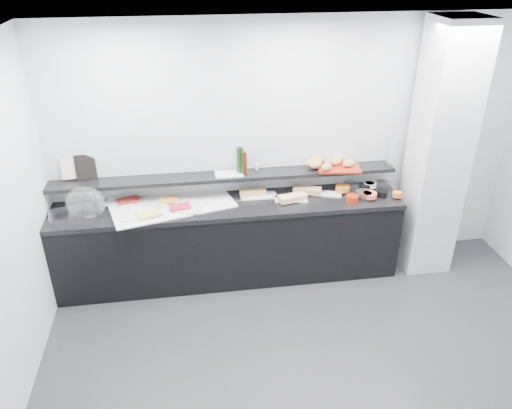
{
  "coord_description": "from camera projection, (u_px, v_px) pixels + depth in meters",
  "views": [
    {
      "loc": [
        -1.1,
        -2.84,
        3.29
      ],
      "look_at": [
        -0.45,
        1.45,
        1.0
      ],
      "focal_mm": 35.0,
      "sensor_mm": 36.0,
      "label": 1
    }
  ],
  "objects": [
    {
      "name": "linen_runner",
      "position": [
        173.0,
        205.0,
        5.09
      ],
      "size": [
        1.33,
        0.87,
        0.01
      ],
      "primitive_type": "cube",
      "rotation": [
        0.0,
        0.0,
        0.26
      ],
      "color": "white",
      "rests_on": "counter_top"
    },
    {
      "name": "ceiling",
      "position": [
        369.0,
        56.0,
        2.91
      ],
      "size": [
        5.0,
        5.0,
        0.0
      ],
      "primitive_type": "plane",
      "color": "white",
      "rests_on": "back_wall"
    },
    {
      "name": "bottle_green_b",
      "position": [
        241.0,
        160.0,
        5.13
      ],
      "size": [
        0.06,
        0.06,
        0.28
      ],
      "primitive_type": "cylinder",
      "rotation": [
        0.0,
        0.0,
        -0.08
      ],
      "color": "black",
      "rests_on": "condiment_tray"
    },
    {
      "name": "bottle_hot",
      "position": [
        245.0,
        165.0,
        5.14
      ],
      "size": [
        0.04,
        0.04,
        0.18
      ],
      "primitive_type": "cylinder",
      "rotation": [
        0.0,
        0.0,
        -0.01
      ],
      "color": "#A3330B",
      "rests_on": "condiment_tray"
    },
    {
      "name": "food_cheese",
      "position": [
        149.0,
        213.0,
        4.87
      ],
      "size": [
        0.26,
        0.22,
        0.02
      ],
      "primitive_type": "cube",
      "rotation": [
        0.0,
        0.0,
        0.38
      ],
      "color": "#E3D158",
      "rests_on": "platter_cheese"
    },
    {
      "name": "cloche_base",
      "position": [
        71.0,
        214.0,
        4.91
      ],
      "size": [
        0.48,
        0.38,
        0.04
      ],
      "primitive_type": "cube",
      "rotation": [
        0.0,
        0.0,
        0.26
      ],
      "color": "silver",
      "rests_on": "counter_top"
    },
    {
      "name": "column",
      "position": [
        439.0,
        153.0,
        5.18
      ],
      "size": [
        0.5,
        0.5,
        2.7
      ],
      "primitive_type": "cube",
      "color": "silver",
      "rests_on": "ground"
    },
    {
      "name": "bottle_brown",
      "position": [
        244.0,
        163.0,
        5.12
      ],
      "size": [
        0.07,
        0.07,
        0.24
      ],
      "primitive_type": "cylinder",
      "rotation": [
        0.0,
        0.0,
        -0.42
      ],
      "color": "#371B0A",
      "rests_on": "condiment_tray"
    },
    {
      "name": "food_meat_a",
      "position": [
        128.0,
        200.0,
        5.12
      ],
      "size": [
        0.25,
        0.2,
        0.02
      ],
      "primitive_type": "cube",
      "rotation": [
        0.0,
        0.0,
        0.29
      ],
      "color": "maroon",
      "rests_on": "platter_meat_a"
    },
    {
      "name": "carafe",
      "position": [
        392.0,
        152.0,
        5.34
      ],
      "size": [
        0.15,
        0.15,
        0.3
      ],
      "primitive_type": "cylinder",
      "rotation": [
        0.0,
        0.0,
        0.38
      ],
      "color": "white",
      "rests_on": "wall_shelf"
    },
    {
      "name": "bread_roll_ne",
      "position": [
        339.0,
        159.0,
        5.4
      ],
      "size": [
        0.14,
        0.1,
        0.08
      ],
      "primitive_type": "ellipsoid",
      "rotation": [
        0.0,
        0.0,
        -0.21
      ],
      "color": "tan",
      "rests_on": "bread_tray"
    },
    {
      "name": "sandwich_food_mid",
      "position": [
        292.0,
        198.0,
        5.16
      ],
      "size": [
        0.31,
        0.17,
        0.06
      ],
      "primitive_type": "cube",
      "rotation": [
        0.0,
        0.0,
        0.22
      ],
      "color": "#DAB272",
      "rests_on": "sandwich_plate_mid"
    },
    {
      "name": "buffet_cabinet",
      "position": [
        230.0,
        243.0,
        5.36
      ],
      "size": [
        3.6,
        0.6,
        0.85
      ],
      "primitive_type": "cube",
      "color": "black",
      "rests_on": "ground"
    },
    {
      "name": "food_salmon",
      "position": [
        168.0,
        200.0,
        5.13
      ],
      "size": [
        0.22,
        0.16,
        0.02
      ],
      "primitive_type": "cube",
      "rotation": [
        0.0,
        0.0,
        0.22
      ],
      "color": "orange",
      "rests_on": "platter_salmon"
    },
    {
      "name": "bread_roll_n",
      "position": [
        318.0,
        160.0,
        5.36
      ],
      "size": [
        0.14,
        0.09,
        0.08
      ],
      "primitive_type": "ellipsoid",
      "rotation": [
        0.0,
        0.0,
        -0.03
      ],
      "color": "#BB8547",
      "rests_on": "bread_tray"
    },
    {
      "name": "back_wall",
      "position": [
        290.0,
        148.0,
        5.28
      ],
      "size": [
        5.0,
        0.02,
        2.7
      ],
      "primitive_type": "cube",
      "color": "silver",
      "rests_on": "ground"
    },
    {
      "name": "ground",
      "position": [
        335.0,
        386.0,
        4.17
      ],
      "size": [
        5.0,
        5.0,
        0.0
      ],
      "primitive_type": "plane",
      "color": "#2D2D30",
      "rests_on": "ground"
    },
    {
      "name": "tongs_right",
      "position": [
        320.0,
        193.0,
        5.31
      ],
      "size": [
        0.15,
        0.08,
        0.01
      ],
      "primitive_type": "cylinder",
      "rotation": [
        0.0,
        1.57,
        0.48
      ],
      "color": "silver",
      "rests_on": "sandwich_plate_right"
    },
    {
      "name": "bread_roll_mide",
      "position": [
        335.0,
        162.0,
        5.33
      ],
      "size": [
        0.14,
        0.09,
        0.08
      ],
      "primitive_type": "ellipsoid",
      "rotation": [
        0.0,
        0.0,
        -0.08
      ],
      "color": "#BB9147",
      "rests_on": "bread_tray"
    },
    {
      "name": "bowl_glass_cream",
      "position": [
        383.0,
        185.0,
        5.45
      ],
      "size": [
        0.2,
        0.2,
        0.07
      ],
      "primitive_type": "cylinder",
      "rotation": [
        0.0,
        0.0,
        -0.1
      ],
      "color": "silver",
      "rests_on": "counter_top"
    },
    {
      "name": "sandwich_plate_left",
      "position": [
        259.0,
        196.0,
        5.28
      ],
      "size": [
        0.38,
        0.17,
        0.01
      ],
      "primitive_type": "cube",
      "rotation": [
        0.0,
        0.0,
        -0.0
      ],
      "color": "white",
      "rests_on": "counter_top"
    },
    {
      "name": "bowl_red_jam",
      "position": [
        352.0,
        199.0,
        5.16
      ],
      "size": [
        0.14,
        0.14,
        0.07
      ],
      "primitive_type": "cylinder",
      "rotation": [
        0.0,
        0.0,
        0.03
      ],
      "color": "maroon",
      "rests_on": "counter_top"
    },
    {
      "name": "counter_top",
      "position": [
        229.0,
        206.0,
        5.15
      ],
      "size": [
        3.62,
        0.62,
        0.05
      ],
      "primitive_type": "cube",
      "color": "black",
      "rests_on": "buffet_cabinet"
    },
    {
      "name": "fill_glass_salmon",
      "position": [
        370.0,
        195.0,
        5.21
      ],
      "size": [
        0.15,
        0.15,
        0.05
      ],
      "primitive_type": "cylinder",
      "rotation": [
        0.0,
        0.0,
        -0.11
      ],
      "color": "#FF6C3E",
      "rests_on": "bowl_glass_salmon"
    },
    {
      "name": "bread_tray",
      "position": [
        338.0,
        167.0,
        5.32
      ],
      "size": [
        0.48,
        0.37,
        0.02
      ],
      "primitive_type": "cube",
      "rotation": [
        0.0,
        0.0,
        -0.12
      ],
      "color": "maroon",
      "rests_on": "wall_shelf"
    },
    {
      "name": "bowl_glass_salmon",
      "position": [
        364.0,
        195.0,
        5.24
      ],
      "size": [
        0.21,
        0.21,
        0.07
      ],
      "primitive_type": "cylinder",
      "rotation": [
        0.0,
        0.0,
        -0.2
      ],
      "color": "white",
      "rests_on": "counter_top"
    },
    {
      "name": "bowl_black_jam",
      "position": [
        364.0,
        187.0,
        5.4
      ],
      "size": [
        0.14,
        0.14,
        0.07
      ],
      "primitive_type": "cylinder",
      "rotation": [
        0.0,
        0.0,
        0.17
      ],
      "color": "black",
      "rests_on": "counter_top"
    },
    {
      "name": "sandwich_food_right",
      "position": [
        307.0,
        190.0,
        5.32
      ],
      "size": [
        0.32,
        0.21,
        0.06
      ],
      "primitive_type": "cube",
      "rotation": [
        0.0,
        0.0,
        -0.36
      ],
      "color": "tan",
      "rests_on": "sandwich_plate_right"
    },
    {
      "name": "fill_black_jam",
      "position": [
        370.0,
        185.0,
        5.42
      ],
      "size": [
        0.12,
        0.12,
        0.05
      ],
      "primitive_type": "cylinder",
      "rotation": [
        0.0,
        0.0,
        -0.16
      ],
      "color": "#63200E",
      "rests_on": "bowl_black_jam"
    },
    {
      "name": "bread_roll_sw",
      "position": [
        316.0,
        165.0,
        5.25
      ],
      "size": [
        0.18,
        0.15,
        0.08
      ],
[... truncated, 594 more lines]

